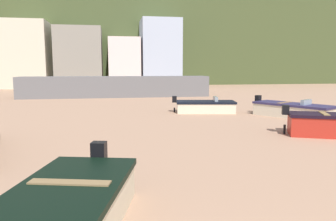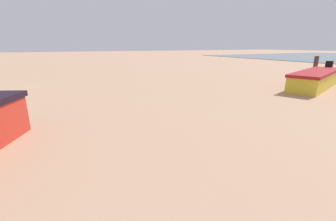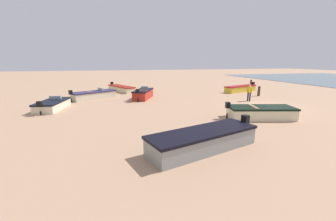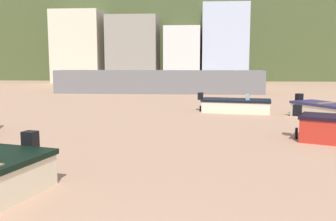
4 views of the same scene
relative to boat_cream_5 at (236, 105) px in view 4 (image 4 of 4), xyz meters
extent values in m
cube|color=#424E2A|center=(-3.71, 48.01, 7.29)|extent=(90.00, 32.00, 15.32)
cube|color=slate|center=(-5.42, 12.01, 0.62)|extent=(18.02, 2.40, 1.99)
cube|color=beige|center=(-17.61, 29.36, 4.25)|extent=(6.21, 6.68, 9.26)
cube|color=gray|center=(-10.37, 29.40, 3.89)|extent=(6.43, 6.77, 8.54)
cube|color=silver|center=(-3.97, 29.21, 3.19)|extent=(4.54, 6.39, 7.13)
cube|color=#ACB9CE|center=(1.44, 29.35, 4.58)|extent=(5.70, 6.68, 9.91)
cube|color=black|center=(-6.14, -12.21, 0.56)|extent=(0.38, 0.35, 0.40)
cylinder|color=black|center=(-6.14, -12.21, -0.20)|extent=(0.12, 0.12, 0.35)
cube|color=beige|center=(0.01, 0.00, -0.07)|extent=(3.80, 2.14, 0.60)
cube|color=black|center=(0.01, 0.00, 0.29)|extent=(3.92, 2.23, 0.12)
cube|color=black|center=(-1.93, 0.35, 0.47)|extent=(0.33, 0.36, 0.40)
cylinder|color=black|center=(-1.93, 0.35, -0.22)|extent=(0.12, 0.12, 0.30)
cube|color=#8C9EA8|center=(0.63, -0.11, 0.49)|extent=(0.36, 0.94, 0.28)
cube|color=beige|center=(4.32, -2.89, -0.04)|extent=(3.44, 4.49, 0.68)
cube|color=black|center=(3.15, -0.86, 0.54)|extent=(0.42, 0.40, 0.40)
cylinder|color=black|center=(3.15, -0.86, -0.20)|extent=(0.14, 0.14, 0.34)
cube|color=#8A6747|center=(4.05, -2.42, 0.41)|extent=(1.22, 0.84, 0.08)
cube|color=black|center=(1.43, -7.07, 0.67)|extent=(0.38, 0.41, 0.40)
cylinder|color=black|center=(1.43, -7.07, -0.17)|extent=(0.13, 0.13, 0.40)
camera|label=1|loc=(-5.81, -19.49, 2.44)|focal=34.27mm
camera|label=2|loc=(-1.32, -9.85, 1.53)|focal=24.29mm
camera|label=3|loc=(-18.46, -4.74, 3.44)|focal=22.41mm
camera|label=4|loc=(-2.24, -20.72, 2.42)|focal=40.22mm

